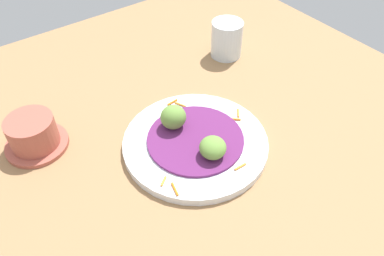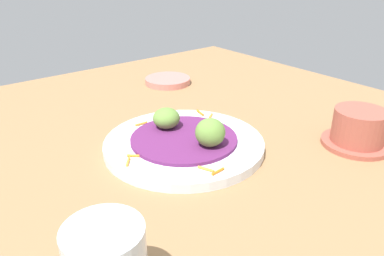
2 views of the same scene
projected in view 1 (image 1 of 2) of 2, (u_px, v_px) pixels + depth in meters
The scene contains 8 objects.
table_surface at pixel (193, 147), 71.91cm from camera, with size 110.00×110.00×2.00cm, color #936D47.
main_plate at pixel (193, 144), 70.01cm from camera, with size 26.54×26.54×1.55cm, color silver.
cabbage_bed at pixel (193, 140), 69.28cm from camera, with size 17.69×17.69×0.55cm, color #60235B.
carrot_garnish at pixel (200, 136), 70.12cm from camera, with size 22.73×21.35×0.40cm.
guac_scoop_left at pixel (173, 117), 69.95cm from camera, with size 4.55×4.77×4.54cm, color olive.
guac_scoop_center at pixel (215, 146), 65.42cm from camera, with size 4.82×4.68×3.49cm, color olive.
terracotta_bowl at pixel (33, 134), 68.72cm from camera, with size 11.39×11.39×6.41cm.
water_glass at pixel (227, 39), 89.42cm from camera, with size 7.31×7.31×8.53cm, color silver.
Camera 1 is at (-29.13, -39.34, 53.80)cm, focal length 35.75 mm.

